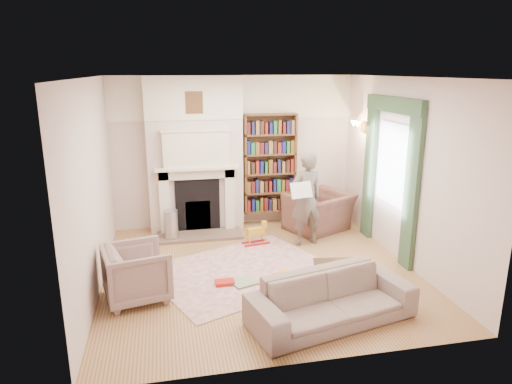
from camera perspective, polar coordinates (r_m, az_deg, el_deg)
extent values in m
plane|color=brown|center=(6.90, 0.42, -9.80)|extent=(4.50, 4.50, 0.00)
plane|color=white|center=(6.25, 0.48, 14.15)|extent=(4.50, 4.50, 0.00)
plane|color=beige|center=(8.60, -2.69, 5.02)|extent=(4.50, 0.00, 4.50)
plane|color=beige|center=(4.35, 6.67, -5.25)|extent=(4.50, 0.00, 4.50)
plane|color=beige|center=(6.37, -19.77, 0.53)|extent=(0.00, 4.50, 4.50)
plane|color=beige|center=(7.23, 18.18, 2.34)|extent=(0.00, 4.50, 4.50)
cube|color=beige|center=(8.35, -7.61, 4.59)|extent=(1.70, 0.35, 2.80)
cube|color=silver|center=(8.10, -7.42, 2.99)|extent=(1.47, 0.24, 0.05)
cube|color=black|center=(8.37, -7.30, -1.71)|extent=(0.80, 0.06, 0.96)
cube|color=silver|center=(8.06, -7.51, 5.34)|extent=(1.15, 0.18, 0.62)
cube|color=brown|center=(8.64, 1.73, 3.56)|extent=(1.00, 0.24, 1.85)
cube|color=silver|center=(7.56, 16.63, 3.38)|extent=(0.02, 0.90, 1.30)
cube|color=#2C442D|center=(7.00, 18.88, 0.19)|extent=(0.07, 0.32, 2.40)
cube|color=#2C442D|center=(8.20, 14.01, 2.66)|extent=(0.07, 0.32, 2.40)
cube|color=#2C442D|center=(7.41, 16.87, 10.42)|extent=(0.09, 1.70, 0.24)
cube|color=beige|center=(6.87, -1.71, -9.84)|extent=(3.06, 2.75, 0.01)
imported|color=#492728|center=(8.51, 7.85, -2.50)|extent=(1.38, 1.32, 0.70)
imported|color=#AB9B8D|center=(6.17, -14.68, -9.76)|extent=(0.95, 0.94, 0.73)
imported|color=#A29886|center=(5.58, 9.44, -13.07)|extent=(2.11, 1.22, 0.58)
imported|color=#5D534A|center=(7.70, 6.27, -0.85)|extent=(0.65, 0.50, 1.60)
cube|color=white|center=(7.41, 5.68, 0.25)|extent=(0.39, 0.19, 0.25)
cylinder|color=#A6A8AE|center=(8.08, -10.54, -4.14)|extent=(0.30, 0.30, 0.55)
cube|color=#E3CD50|center=(6.51, -1.62, -11.13)|extent=(0.43, 0.43, 0.03)
cube|color=#AF1C14|center=(6.48, -3.92, -11.20)|extent=(0.27, 0.18, 0.04)
cube|color=red|center=(6.78, 3.43, -10.11)|extent=(0.29, 0.27, 0.02)
cube|color=red|center=(6.53, 4.39, -11.17)|extent=(0.29, 0.30, 0.02)
cube|color=red|center=(6.50, 1.25, -11.23)|extent=(0.29, 0.26, 0.02)
cube|color=red|center=(6.52, 5.07, -11.20)|extent=(0.30, 0.29, 0.02)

